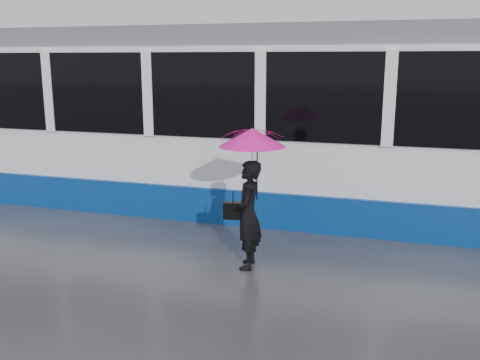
% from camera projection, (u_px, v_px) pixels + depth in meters
% --- Properties ---
extents(ground, '(90.00, 90.00, 0.00)m').
position_uv_depth(ground, '(170.00, 245.00, 8.18)').
color(ground, '#2E2E33').
rests_on(ground, ground).
extents(rails, '(34.00, 1.51, 0.02)m').
position_uv_depth(rails, '(223.00, 204.00, 10.51)').
color(rails, '#3F3D38').
rests_on(rails, ground).
extents(tram, '(26.00, 2.56, 3.35)m').
position_uv_depth(tram, '(110.00, 117.00, 10.85)').
color(tram, white).
rests_on(tram, ground).
extents(woman, '(0.44, 0.59, 1.48)m').
position_uv_depth(woman, '(248.00, 215.00, 7.18)').
color(woman, black).
rests_on(woman, ground).
extents(umbrella, '(1.01, 1.01, 1.00)m').
position_uv_depth(umbrella, '(252.00, 150.00, 6.97)').
color(umbrella, '#F61467').
rests_on(umbrella, ground).
extents(handbag, '(0.28, 0.16, 0.41)m').
position_uv_depth(handbag, '(233.00, 211.00, 7.25)').
color(handbag, black).
rests_on(handbag, ground).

